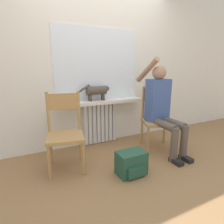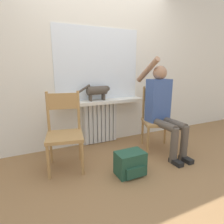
{
  "view_description": "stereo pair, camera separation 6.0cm",
  "coord_description": "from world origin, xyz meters",
  "px_view_note": "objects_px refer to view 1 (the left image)",
  "views": [
    {
      "loc": [
        -1.17,
        -1.64,
        1.25
      ],
      "look_at": [
        0.0,
        0.69,
        0.64
      ],
      "focal_mm": 30.0,
      "sensor_mm": 36.0,
      "label": 1
    },
    {
      "loc": [
        -1.11,
        -1.67,
        1.25
      ],
      "look_at": [
        0.0,
        0.69,
        0.64
      ],
      "focal_mm": 30.0,
      "sensor_mm": 36.0,
      "label": 2
    }
  ],
  "objects_px": {
    "chair_left": "(65,131)",
    "chair_right": "(157,118)",
    "cat": "(97,91)",
    "backpack": "(131,163)",
    "person": "(162,105)"
  },
  "relations": [
    {
      "from": "chair_left",
      "to": "backpack",
      "type": "height_order",
      "value": "chair_left"
    },
    {
      "from": "backpack",
      "to": "chair_right",
      "type": "bearing_deg",
      "value": 33.13
    },
    {
      "from": "cat",
      "to": "backpack",
      "type": "bearing_deg",
      "value": -88.74
    },
    {
      "from": "cat",
      "to": "backpack",
      "type": "height_order",
      "value": "cat"
    },
    {
      "from": "person",
      "to": "chair_left",
      "type": "bearing_deg",
      "value": 174.9
    },
    {
      "from": "person",
      "to": "backpack",
      "type": "distance_m",
      "value": 1.03
    },
    {
      "from": "person",
      "to": "backpack",
      "type": "relative_size",
      "value": 4.13
    },
    {
      "from": "chair_left",
      "to": "chair_right",
      "type": "bearing_deg",
      "value": 11.62
    },
    {
      "from": "backpack",
      "to": "chair_left",
      "type": "bearing_deg",
      "value": 142.02
    },
    {
      "from": "chair_left",
      "to": "cat",
      "type": "xyz_separation_m",
      "value": [
        0.63,
        0.49,
        0.42
      ]
    },
    {
      "from": "chair_left",
      "to": "cat",
      "type": "relative_size",
      "value": 1.81
    },
    {
      "from": "chair_left",
      "to": "backpack",
      "type": "distance_m",
      "value": 0.9
    },
    {
      "from": "chair_right",
      "to": "cat",
      "type": "relative_size",
      "value": 1.81
    },
    {
      "from": "cat",
      "to": "backpack",
      "type": "relative_size",
      "value": 1.56
    },
    {
      "from": "chair_right",
      "to": "backpack",
      "type": "relative_size",
      "value": 2.83
    }
  ]
}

